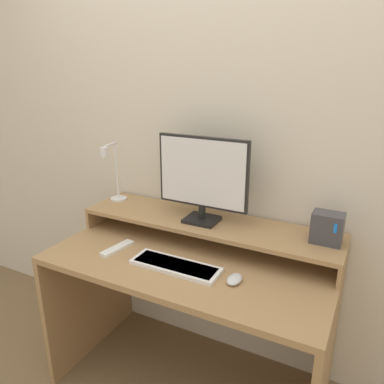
# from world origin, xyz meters

# --- Properties ---
(wall_back) EXTENTS (6.00, 0.05, 2.50)m
(wall_back) POSITION_xyz_m (0.00, 0.74, 1.25)
(wall_back) COLOR beige
(wall_back) RESTS_ON ground_plane
(desk) EXTENTS (1.35, 0.71, 0.77)m
(desk) POSITION_xyz_m (0.00, 0.35, 0.55)
(desk) COLOR #A87F51
(desk) RESTS_ON ground_plane
(monitor_shelf) EXTENTS (1.35, 0.33, 0.12)m
(monitor_shelf) POSITION_xyz_m (0.00, 0.55, 0.87)
(monitor_shelf) COLOR #A87F51
(monitor_shelf) RESTS_ON desk
(monitor) EXTENTS (0.48, 0.14, 0.44)m
(monitor) POSITION_xyz_m (-0.02, 0.53, 1.12)
(monitor) COLOR black
(monitor) RESTS_ON monitor_shelf
(desk_lamp) EXTENTS (0.10, 0.21, 0.35)m
(desk_lamp) POSITION_xyz_m (-0.59, 0.55, 1.04)
(desk_lamp) COLOR silver
(desk_lamp) RESTS_ON monitor_shelf
(router_dock) EXTENTS (0.14, 0.10, 0.14)m
(router_dock) POSITION_xyz_m (0.58, 0.56, 0.96)
(router_dock) COLOR #3D3D42
(router_dock) RESTS_ON monitor_shelf
(keyboard) EXTENTS (0.42, 0.14, 0.02)m
(keyboard) POSITION_xyz_m (-0.01, 0.23, 0.78)
(keyboard) COLOR white
(keyboard) RESTS_ON desk
(mouse) EXTENTS (0.06, 0.10, 0.03)m
(mouse) POSITION_xyz_m (0.27, 0.25, 0.78)
(mouse) COLOR silver
(mouse) RESTS_ON desk
(remote_control) EXTENTS (0.08, 0.20, 0.02)m
(remote_control) POSITION_xyz_m (-0.36, 0.25, 0.78)
(remote_control) COLOR white
(remote_control) RESTS_ON desk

